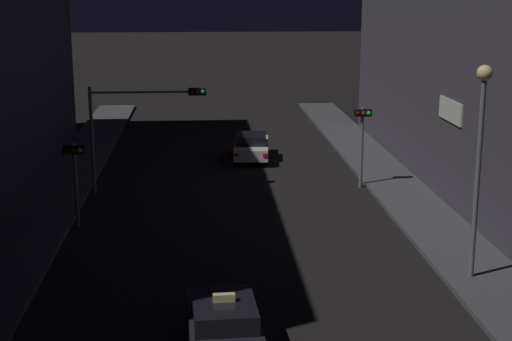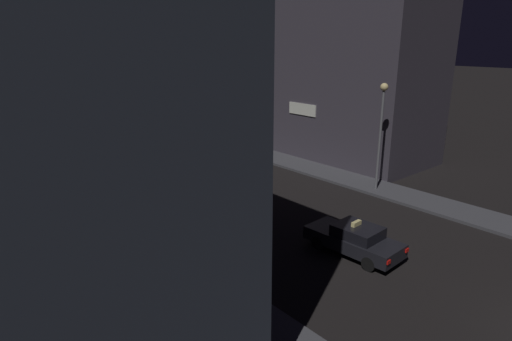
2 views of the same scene
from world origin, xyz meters
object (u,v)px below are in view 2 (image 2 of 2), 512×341
at_px(taxi, 354,239).
at_px(traffic_light_left_kerb, 131,172).
at_px(traffic_light_overhead, 127,132).
at_px(sign_pole_left, 173,203).
at_px(far_car, 157,144).
at_px(traffic_light_right_kerb, 245,126).
at_px(street_lamp_near_block, 382,119).

height_order(taxi, traffic_light_left_kerb, traffic_light_left_kerb).
distance_m(traffic_light_overhead, sign_pole_left, 12.36).
bearing_deg(traffic_light_overhead, far_car, 49.94).
xyz_separation_m(far_car, traffic_light_right_kerb, (4.72, -6.31, 1.97)).
distance_m(sign_pole_left, street_lamp_near_block, 14.86).
height_order(far_car, street_lamp_near_block, street_lamp_near_block).
xyz_separation_m(taxi, street_lamp_near_block, (7.99, 4.33, 3.96)).
relative_size(traffic_light_overhead, street_lamp_near_block, 0.78).
relative_size(traffic_light_left_kerb, street_lamp_near_block, 0.49).
bearing_deg(traffic_light_right_kerb, traffic_light_overhead, -179.01).
distance_m(traffic_light_left_kerb, sign_pole_left, 7.03).
xyz_separation_m(traffic_light_overhead, traffic_light_left_kerb, (-2.12, -4.97, -1.18)).
relative_size(taxi, traffic_light_left_kerb, 1.36).
distance_m(taxi, traffic_light_left_kerb, 12.42).
bearing_deg(traffic_light_right_kerb, traffic_light_left_kerb, -157.27).
distance_m(traffic_light_right_kerb, street_lamp_near_block, 12.09).
xyz_separation_m(traffic_light_left_kerb, street_lamp_near_block, (13.42, -6.72, 2.29)).
xyz_separation_m(traffic_light_left_kerb, traffic_light_right_kerb, (12.28, 5.14, 0.30)).
distance_m(traffic_light_overhead, street_lamp_near_block, 16.30).
relative_size(traffic_light_left_kerb, traffic_light_right_kerb, 0.88).
relative_size(far_car, street_lamp_near_block, 0.68).
xyz_separation_m(taxi, traffic_light_overhead, (-3.31, 16.02, 2.85)).
height_order(far_car, traffic_light_overhead, traffic_light_overhead).
xyz_separation_m(taxi, far_car, (2.14, 22.50, -0.00)).
distance_m(traffic_light_overhead, traffic_light_left_kerb, 5.53).
xyz_separation_m(taxi, sign_pole_left, (-6.76, 4.17, 2.20)).
distance_m(traffic_light_left_kerb, traffic_light_right_kerb, 13.32).
relative_size(taxi, sign_pole_left, 0.99).
bearing_deg(taxi, sign_pole_left, 148.34).
distance_m(traffic_light_overhead, traffic_light_right_kerb, 10.21).
height_order(sign_pole_left, street_lamp_near_block, street_lamp_near_block).
bearing_deg(sign_pole_left, traffic_light_right_kerb, 41.43).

